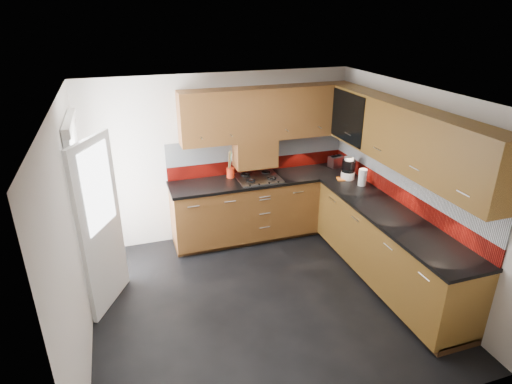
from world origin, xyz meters
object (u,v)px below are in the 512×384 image
object	(u,v)px
toaster	(336,161)
food_processor	(348,169)
utensil_pot	(230,171)
gas_hob	(259,178)

from	to	relation	value
toaster	food_processor	size ratio (longest dim) A/B	0.79
utensil_pot	food_processor	size ratio (longest dim) A/B	1.26
gas_hob	toaster	xyz separation A→B (m)	(1.30, 0.12, 0.07)
gas_hob	toaster	size ratio (longest dim) A/B	2.35
utensil_pot	toaster	bearing A→B (deg)	-2.40
toaster	utensil_pot	bearing A→B (deg)	177.60
gas_hob	food_processor	size ratio (longest dim) A/B	1.86
utensil_pot	gas_hob	bearing A→B (deg)	-27.59
food_processor	utensil_pot	bearing A→B (deg)	159.83
utensil_pot	food_processor	distance (m)	1.68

